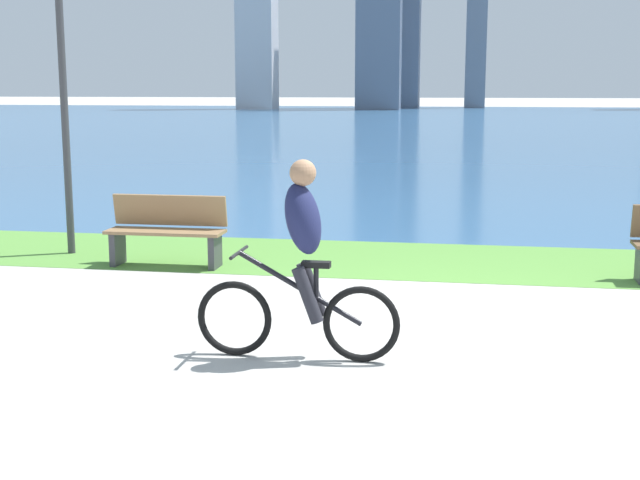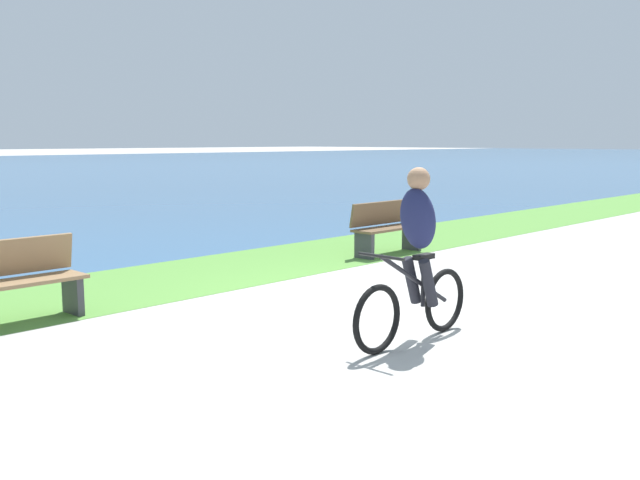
# 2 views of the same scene
# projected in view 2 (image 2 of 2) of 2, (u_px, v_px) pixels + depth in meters

# --- Properties ---
(ground_plane) EXTENTS (300.00, 300.00, 0.00)m
(ground_plane) POSITION_uv_depth(u_px,v_px,m) (382.00, 304.00, 8.51)
(ground_plane) COLOR #B2AFA8
(grass_strip_bayside) EXTENTS (120.00, 2.51, 0.01)m
(grass_strip_bayside) POSITION_uv_depth(u_px,v_px,m) (219.00, 271.00, 10.65)
(grass_strip_bayside) COLOR #59933D
(grass_strip_bayside) RESTS_ON ground
(cyclist_lead) EXTENTS (1.74, 0.52, 1.69)m
(cyclist_lead) POSITION_uv_depth(u_px,v_px,m) (416.00, 256.00, 6.82)
(cyclist_lead) COLOR black
(cyclist_lead) RESTS_ON ground
(bench_near_path) EXTENTS (1.50, 0.47, 0.90)m
(bench_near_path) POSITION_uv_depth(u_px,v_px,m) (11.00, 282.00, 7.53)
(bench_near_path) COLOR olive
(bench_near_path) RESTS_ON ground
(bench_far_along_path) EXTENTS (1.50, 0.47, 0.90)m
(bench_far_along_path) POSITION_uv_depth(u_px,v_px,m) (386.00, 228.00, 12.19)
(bench_far_along_path) COLOR brown
(bench_far_along_path) RESTS_ON ground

